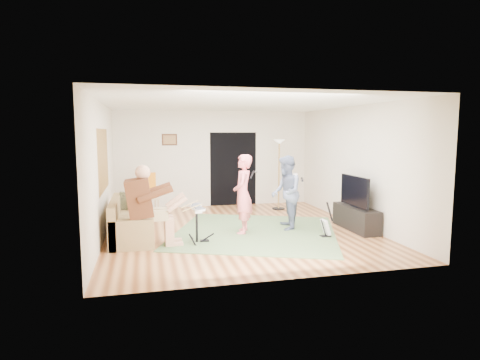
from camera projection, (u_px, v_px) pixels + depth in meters
name	position (u px, v px, depth m)	size (l,w,h in m)	color
floor	(239.00, 230.00, 8.66)	(6.00, 6.00, 0.00)	brown
walls	(239.00, 168.00, 8.50)	(5.50, 6.00, 2.70)	beige
ceiling	(238.00, 103.00, 8.33)	(6.00, 6.00, 0.00)	white
window_blinds	(103.00, 160.00, 8.03)	(2.05, 2.05, 0.00)	olive
doorway	(233.00, 169.00, 11.55)	(2.10, 2.10, 0.00)	black
picture_frame	(169.00, 140.00, 11.03)	(0.42, 0.03, 0.32)	#3F2314
area_rug	(255.00, 232.00, 8.47)	(3.29, 3.32, 0.02)	#536F43
sofa	(128.00, 225.00, 7.99)	(0.80, 1.95, 0.79)	olive
drummer	(151.00, 215.00, 7.42)	(0.99, 0.55, 1.51)	#5A2E19
drum_kit	(197.00, 226.00, 7.65)	(0.39, 0.70, 0.73)	black
singer	(243.00, 194.00, 8.33)	(0.60, 0.40, 1.65)	#FF6E78
microphone	(252.00, 174.00, 8.32)	(0.06, 0.06, 0.24)	black
guitarist	(286.00, 193.00, 8.67)	(0.78, 0.61, 1.61)	slate
guitar_held	(295.00, 179.00, 8.68)	(0.12, 0.60, 0.26)	silver
guitar_spare	(326.00, 227.00, 8.08)	(0.26, 0.23, 0.72)	black
torchiere_lamp	(279.00, 162.00, 10.87)	(0.34, 0.34, 1.91)	black
dining_chair	(148.00, 202.00, 9.85)	(0.53, 0.56, 1.11)	tan
tv_cabinet	(356.00, 218.00, 8.70)	(0.40, 1.40, 0.50)	black
television	(355.00, 191.00, 8.62)	(0.06, 1.09, 0.65)	black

